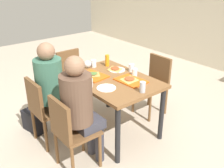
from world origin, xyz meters
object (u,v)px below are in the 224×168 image
at_px(person_in_red, 53,85).
at_px(foil_bundle, 87,64).
at_px(paper_plate_center, 117,70).
at_px(handbag, 34,121).
at_px(plastic_cup_a, 131,68).
at_px(plastic_cup_c, 94,63).
at_px(soda_can, 143,87).
at_px(tray_red_near, 93,76).
at_px(pizza_slice_b, 130,79).
at_px(pizza_slice_c, 115,69).
at_px(plastic_cup_b, 90,83).
at_px(condiment_bottle, 107,60).
at_px(person_in_brown_jacket, 80,104).
at_px(chair_far_side, 155,81).
at_px(tray_red_far, 131,81).
at_px(pizza_slice_a, 93,74).
at_px(chair_left_end, 72,74).
at_px(chair_near_left, 44,107).
at_px(chair_near_right, 70,129).
at_px(plastic_cup_d, 135,72).
at_px(paper_plate_near_edge, 106,88).
at_px(main_table, 112,86).

relative_size(person_in_red, foil_bundle, 12.65).
bearing_deg(paper_plate_center, handbag, -114.24).
distance_m(plastic_cup_a, plastic_cup_c, 0.53).
bearing_deg(soda_can, tray_red_near, -166.93).
xyz_separation_m(pizza_slice_b, plastic_cup_c, (-0.67, -0.06, 0.03)).
relative_size(pizza_slice_c, plastic_cup_c, 2.43).
relative_size(pizza_slice_c, soda_can, 1.99).
distance_m(plastic_cup_b, condiment_bottle, 0.71).
height_order(paper_plate_center, foil_bundle, foil_bundle).
bearing_deg(condiment_bottle, person_in_brown_jacket, -52.33).
distance_m(chair_far_side, tray_red_far, 0.75).
relative_size(plastic_cup_c, soda_can, 0.82).
xyz_separation_m(chair_far_side, foil_bundle, (-0.50, -0.82, 0.30)).
distance_m(person_in_red, plastic_cup_c, 0.74).
distance_m(person_in_red, pizza_slice_a, 0.53).
height_order(chair_left_end, foil_bundle, chair_left_end).
bearing_deg(soda_can, chair_near_left, -134.43).
height_order(person_in_brown_jacket, handbag, person_in_brown_jacket).
height_order(chair_near_right, foil_bundle, chair_near_right).
bearing_deg(pizza_slice_a, soda_can, 11.83).
xyz_separation_m(person_in_red, handbag, (-0.35, -0.16, -0.61)).
relative_size(person_in_red, pizza_slice_b, 4.82).
relative_size(paper_plate_center, pizza_slice_c, 0.91).
xyz_separation_m(person_in_red, plastic_cup_d, (0.42, 0.93, 0.05)).
height_order(chair_near_right, pizza_slice_a, chair_near_right).
xyz_separation_m(chair_far_side, chair_left_end, (-0.98, -0.80, 0.00)).
bearing_deg(pizza_slice_c, person_in_brown_jacket, -60.29).
height_order(tray_red_near, plastic_cup_d, plastic_cup_d).
bearing_deg(person_in_brown_jacket, condiment_bottle, 127.67).
height_order(paper_plate_center, pizza_slice_c, pizza_slice_c).
bearing_deg(paper_plate_near_edge, pizza_slice_b, 88.06).
height_order(person_in_red, pizza_slice_b, person_in_red).
distance_m(tray_red_near, paper_plate_near_edge, 0.39).
height_order(main_table, person_in_red, person_in_red).
bearing_deg(plastic_cup_d, pizza_slice_c, -170.85).
relative_size(chair_near_left, plastic_cup_a, 8.55).
xyz_separation_m(paper_plate_center, foil_bundle, (-0.33, -0.25, 0.05)).
bearing_deg(pizza_slice_c, plastic_cup_b, -67.84).
height_order(person_in_brown_jacket, foil_bundle, person_in_brown_jacket).
bearing_deg(plastic_cup_a, tray_red_far, -43.77).
height_order(main_table, condiment_bottle, condiment_bottle).
bearing_deg(person_in_brown_jacket, soda_can, 72.95).
height_order(person_in_red, foil_bundle, person_in_red).
xyz_separation_m(paper_plate_center, plastic_cup_a, (0.15, 0.12, 0.05)).
bearing_deg(plastic_cup_c, pizza_slice_b, 4.87).
bearing_deg(tray_red_far, chair_near_left, -118.72).
distance_m(person_in_brown_jacket, plastic_cup_a, 1.06).
relative_size(person_in_red, person_in_brown_jacket, 1.00).
bearing_deg(person_in_red, plastic_cup_b, 43.08).
relative_size(pizza_slice_a, plastic_cup_c, 2.13).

